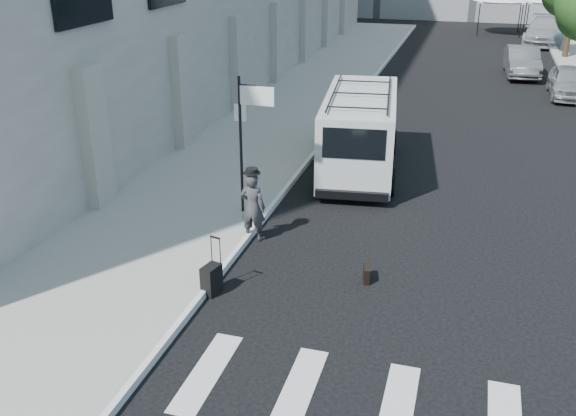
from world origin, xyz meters
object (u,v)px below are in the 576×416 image
Objects in this scene: businessman at (253,207)px; cargo_van at (360,131)px; briefcase at (366,273)px; parked_car_a at (569,82)px; parked_car_c at (545,31)px; parked_car_b at (522,62)px; suitcase at (211,279)px.

cargo_van reaches higher than businessman.
briefcase is 19.43m from parked_car_a.
briefcase is 0.08× the size of parked_car_c.
cargo_van is at bearing -121.65° from parked_car_a.
businessman is 0.42× the size of parked_car_a.
parked_car_b is at bearing -91.94° from parked_car_c.
parked_car_b is at bearing 113.21° from parked_car_a.
briefcase is 0.10× the size of parked_car_b.
parked_car_b is 0.76× the size of parked_car_c.
parked_car_a is at bearing 60.52° from briefcase.
suitcase is 35.83m from parked_car_c.
briefcase is 7.05m from cargo_van.
parked_car_b reaches higher than briefcase.
cargo_van is (-1.44, 6.82, 1.05)m from briefcase.
parked_car_c is at bearing 67.89° from cargo_van.
briefcase is (2.94, -1.19, -0.67)m from businessman.
parked_car_a is (7.19, 11.73, -0.54)m from cargo_van.
cargo_van is 27.50m from parked_car_c.
parked_car_b is (-1.80, 4.17, 0.04)m from parked_car_a.
parked_car_a is 0.69× the size of parked_car_c.
cargo_van is at bearing -104.83° from businessman.
businessman is 22.61m from parked_car_b.
briefcase is at bearing -107.37° from parked_car_a.
businessman is 0.39× the size of parked_car_b.
suitcase is 8.40m from cargo_van.
parked_car_c is at bearing 68.00° from briefcase.
businessman is at bearing 145.69° from briefcase.
businessman reaches higher than briefcase.
parked_car_b is 10.79m from parked_car_c.
briefcase is 33.86m from parked_car_c.
cargo_van is (1.51, 8.22, 0.90)m from suitcase.
parked_car_b is at bearing 64.28° from cargo_van.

